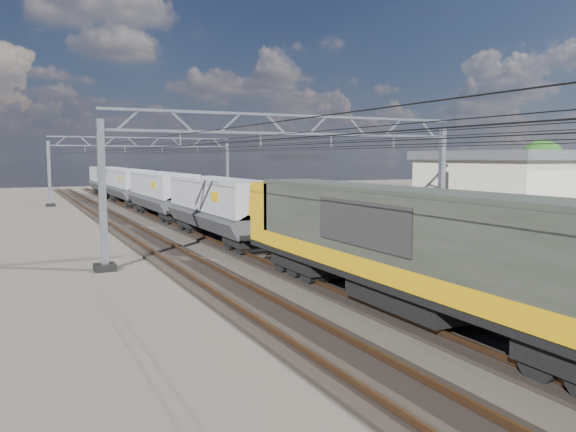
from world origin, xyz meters
name	(u,v)px	position (x,y,z in m)	size (l,w,h in m)	color
ground	(337,268)	(0.00, 0.00, 0.00)	(160.00, 160.00, 0.00)	black
track_outer_west	(210,279)	(-6.00, 0.00, 0.07)	(2.60, 140.00, 0.30)	black
track_loco	(298,270)	(-2.00, 0.00, 0.07)	(2.60, 140.00, 0.30)	black
track_inner_east	(374,263)	(2.00, 0.00, 0.07)	(2.60, 140.00, 0.30)	black
track_outer_east	(440,256)	(6.00, 0.00, 0.07)	(2.60, 140.00, 0.30)	black
catenary_gantry_mid	(297,178)	(0.00, 4.00, 3.91)	(19.90, 0.90, 7.11)	#9AA0A8
catenary_gantry_far	(144,167)	(0.00, 40.00, 3.91)	(19.90, 0.90, 7.11)	#9AA0A8
overhead_wires	(265,143)	(0.00, 8.00, 5.75)	(12.03, 140.00, 0.53)	black
locomotive	(415,244)	(-2.00, -7.83, 2.33)	(2.76, 21.10, 3.62)	black
hopper_wagon_lead	(221,204)	(-2.00, 9.87, 2.23)	(3.38, 13.00, 3.25)	black
hopper_wagon_mid	(162,191)	(-2.00, 24.07, 2.23)	(3.38, 13.00, 3.25)	black
hopper_wagon_third	(129,184)	(-2.00, 38.27, 2.23)	(3.38, 13.00, 3.25)	black
hopper_wagon_fourth	(107,179)	(-2.00, 52.47, 2.23)	(3.38, 13.00, 3.25)	black
industrial_shed	(557,189)	(22.00, 6.00, 2.73)	(18.60, 10.60, 5.40)	beige
tree_far	(546,166)	(30.32, 13.79, 4.14)	(4.92, 4.52, 6.51)	#352918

